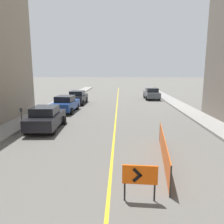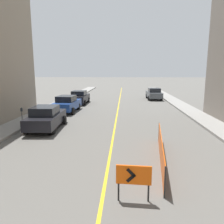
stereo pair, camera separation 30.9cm
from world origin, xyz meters
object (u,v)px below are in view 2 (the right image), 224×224
object	(u,v)px
arrow_barricade_primary	(134,176)
parking_meter_far_curb	(22,113)
parked_car_opposite_side	(154,94)
parked_car_curb_far	(79,97)
parked_car_curb_mid	(67,104)
parked_car_curb_near	(46,117)

from	to	relation	value
arrow_barricade_primary	parking_meter_far_curb	bearing A→B (deg)	134.79
arrow_barricade_primary	parked_car_opposite_side	world-z (taller)	parked_car_opposite_side
parked_car_curb_far	parking_meter_far_curb	xyz separation A→B (m)	(-1.72, -11.44, 0.26)
parked_car_curb_far	arrow_barricade_primary	bearing A→B (deg)	-73.20
parked_car_curb_far	parking_meter_far_curb	distance (m)	11.57
parked_car_curb_mid	parking_meter_far_curb	distance (m)	6.25
parked_car_curb_near	parked_car_curb_far	world-z (taller)	same
parked_car_curb_mid	parked_car_opposite_side	distance (m)	14.00
arrow_barricade_primary	parked_car_curb_far	bearing A→B (deg)	109.52
parked_car_curb_near	parking_meter_far_curb	xyz separation A→B (m)	(-1.85, 0.33, 0.26)
arrow_barricade_primary	parked_car_curb_mid	bearing A→B (deg)	115.43
parked_car_curb_near	parked_car_curb_far	size ratio (longest dim) A/B	1.02
parking_meter_far_curb	parked_car_opposite_side	bearing A→B (deg)	55.06
parked_car_curb_far	parked_car_curb_near	bearing A→B (deg)	-88.63
arrow_barricade_primary	parked_car_curb_near	xyz separation A→B (m)	(-5.60, 8.14, -0.00)
arrow_barricade_primary	parking_meter_far_curb	distance (m)	11.28
parked_car_curb_near	parking_meter_far_curb	distance (m)	1.89
parked_car_opposite_side	parking_meter_far_curb	size ratio (longest dim) A/B	3.46
parked_car_curb_far	parked_car_opposite_side	distance (m)	10.65
arrow_barricade_primary	parked_car_curb_far	size ratio (longest dim) A/B	0.27
parked_car_curb_mid	parked_car_curb_near	bearing A→B (deg)	-85.06
parked_car_curb_near	parked_car_curb_far	bearing A→B (deg)	87.40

